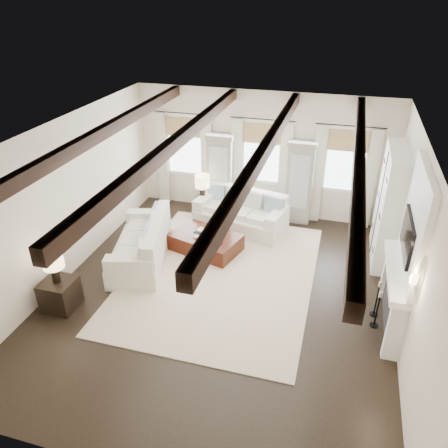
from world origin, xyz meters
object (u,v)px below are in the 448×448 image
(sofa_back, at_px, (242,214))
(sofa_left, at_px, (144,245))
(side_table_front, at_px, (60,294))
(ottoman, at_px, (205,242))
(side_table_back, at_px, (203,209))

(sofa_back, bearing_deg, sofa_left, -129.46)
(side_table_front, bearing_deg, ottoman, 53.13)
(sofa_back, xyz_separation_m, side_table_front, (-2.53, -3.93, -0.09))
(ottoman, height_order, side_table_front, side_table_front)
(side_table_front, height_order, side_table_back, side_table_back)
(sofa_back, distance_m, side_table_front, 4.68)
(sofa_back, bearing_deg, side_table_front, -122.78)
(sofa_back, xyz_separation_m, ottoman, (-0.54, -1.27, -0.18))
(sofa_left, distance_m, ottoman, 1.41)
(side_table_back, bearing_deg, side_table_front, -109.84)
(sofa_back, height_order, ottoman, sofa_back)
(side_table_front, distance_m, side_table_back, 4.34)
(sofa_left, distance_m, side_table_back, 2.30)
(sofa_back, height_order, side_table_back, sofa_back)
(ottoman, distance_m, side_table_front, 3.33)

